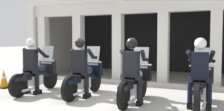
{
  "coord_description": "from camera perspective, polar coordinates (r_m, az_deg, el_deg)",
  "views": [
    {
      "loc": [
        2.74,
        -6.21,
        1.54
      ],
      "look_at": [
        0.0,
        0.18,
        1.12
      ],
      "focal_mm": 41.9,
      "sensor_mm": 36.0,
      "label": 1
    }
  ],
  "objects": [
    {
      "name": "ground_plane",
      "position": [
        9.73,
        6.59,
        -5.66
      ],
      "size": [
        80.0,
        80.0,
        0.0
      ],
      "primitive_type": "plane",
      "color": "#A8A59E"
    },
    {
      "name": "station_building",
      "position": [
        11.43,
        9.32,
        5.41
      ],
      "size": [
        9.51,
        4.41,
        3.07
      ],
      "color": "black",
      "rests_on": "ground"
    },
    {
      "name": "kerb_strip",
      "position": [
        9.01,
        5.14,
        -6.0
      ],
      "size": [
        9.01,
        0.24,
        0.12
      ],
      "primitive_type": "cube",
      "color": "#B7B5AD",
      "rests_on": "ground"
    },
    {
      "name": "motorcycle_far_left",
      "position": [
        8.01,
        -15.79,
        -4.12
      ],
      "size": [
        0.62,
        2.04,
        1.35
      ],
      "rotation": [
        0.0,
        0.0,
        0.01
      ],
      "color": "black",
      "rests_on": "ground"
    },
    {
      "name": "police_officer_far_left",
      "position": [
        7.75,
        -17.17,
        -1.14
      ],
      "size": [
        0.63,
        0.61,
        1.58
      ],
      "rotation": [
        0.0,
        0.0,
        0.01
      ],
      "color": "black",
      "rests_on": "ground"
    },
    {
      "name": "motorcycle_center_left",
      "position": [
        7.28,
        -5.79,
        -4.77
      ],
      "size": [
        0.62,
        2.04,
        1.35
      ],
      "rotation": [
        0.0,
        0.0,
        -0.06
      ],
      "color": "black",
      "rests_on": "ground"
    },
    {
      "name": "police_officer_center_left",
      "position": [
        6.98,
        -6.95,
        -1.51
      ],
      "size": [
        0.63,
        0.61,
        1.58
      ],
      "rotation": [
        0.0,
        0.0,
        -0.06
      ],
      "color": "black",
      "rests_on": "ground"
    },
    {
      "name": "motorcycle_center_right",
      "position": [
        6.49,
        5.14,
        -5.77
      ],
      "size": [
        0.62,
        2.04,
        1.35
      ],
      "rotation": [
        0.0,
        0.0,
        -0.07
      ],
      "color": "black",
      "rests_on": "ground"
    },
    {
      "name": "police_officer_center_right",
      "position": [
        6.17,
        4.34,
        -2.15
      ],
      "size": [
        0.63,
        0.61,
        1.58
      ],
      "rotation": [
        0.0,
        0.0,
        -0.07
      ],
      "color": "black",
      "rests_on": "ground"
    },
    {
      "name": "motorcycle_far_right",
      "position": [
        6.41,
        18.79,
        -6.07
      ],
      "size": [
        0.62,
        2.04,
        1.35
      ],
      "rotation": [
        0.0,
        0.0,
        -0.09
      ],
      "color": "black",
      "rests_on": "ground"
    },
    {
      "name": "police_officer_far_right",
      "position": [
        6.07,
        18.66,
        -2.41
      ],
      "size": [
        0.63,
        0.61,
        1.58
      ],
      "rotation": [
        0.0,
        0.0,
        -0.09
      ],
      "color": "black",
      "rests_on": "ground"
    },
    {
      "name": "traffic_cone_flank",
      "position": [
        9.06,
        -22.53,
        -4.74
      ],
      "size": [
        0.34,
        0.34,
        0.59
      ],
      "color": "black",
      "rests_on": "ground"
    }
  ]
}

